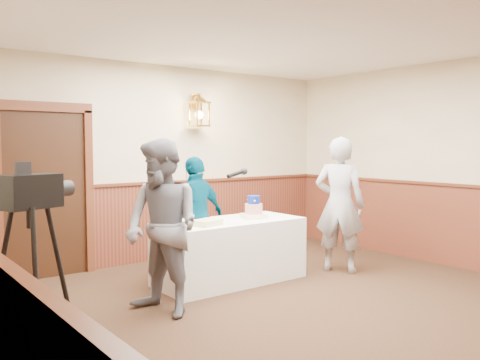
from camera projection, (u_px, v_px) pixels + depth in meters
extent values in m
plane|color=black|center=(343.00, 328.00, 4.61)|extent=(7.00, 7.00, 0.00)
cube|color=#C0AF90|center=(158.00, 163.00, 7.29)|extent=(6.00, 0.02, 2.80)
cube|color=white|center=(348.00, 14.00, 4.42)|extent=(6.00, 7.00, 0.02)
cube|color=#542218|center=(159.00, 222.00, 7.33)|extent=(5.98, 0.04, 1.10)
cube|color=#562817|center=(159.00, 183.00, 7.28)|extent=(5.98, 0.07, 0.04)
cube|color=black|center=(45.00, 194.00, 6.30)|extent=(1.00, 0.06, 2.10)
cube|color=white|center=(230.00, 251.00, 6.16)|extent=(1.80, 0.80, 0.75)
cube|color=#F8E1BD|center=(254.00, 216.00, 6.31)|extent=(0.34, 0.34, 0.05)
cylinder|color=#B72D1E|center=(254.00, 209.00, 6.31)|extent=(0.22, 0.22, 0.13)
cylinder|color=navy|center=(254.00, 200.00, 6.30)|extent=(0.15, 0.15, 0.10)
cube|color=#E4E488|center=(207.00, 223.00, 5.75)|extent=(0.37, 0.32, 0.06)
cube|color=#98CB8F|center=(177.00, 223.00, 5.72)|extent=(0.35, 0.32, 0.07)
imported|color=slate|center=(162.00, 227.00, 4.92)|extent=(0.85, 0.98, 1.72)
cylinder|color=black|center=(235.00, 174.00, 5.60)|extent=(0.23, 0.07, 0.09)
sphere|color=black|center=(244.00, 171.00, 5.69)|extent=(0.08, 0.08, 0.08)
imported|color=#999A9F|center=(340.00, 205.00, 6.62)|extent=(0.69, 0.77, 1.77)
imported|color=#004058|center=(196.00, 216.00, 6.40)|extent=(0.95, 0.57, 1.52)
cube|color=black|center=(30.00, 191.00, 3.21)|extent=(0.41, 0.31, 0.22)
cylinder|color=black|center=(61.00, 189.00, 3.40)|extent=(0.17, 0.15, 0.11)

